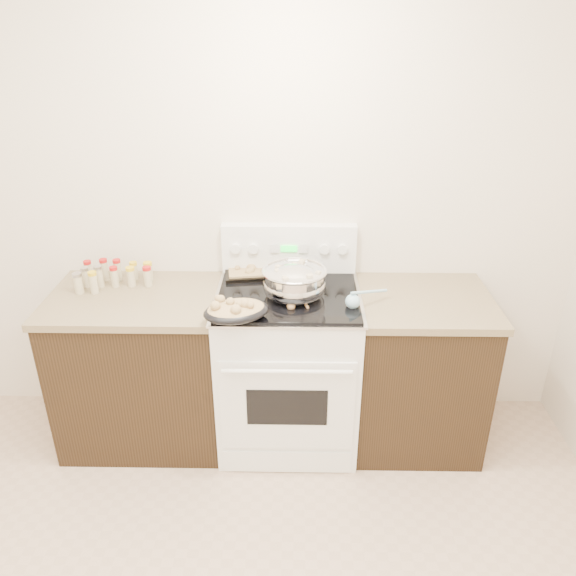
{
  "coord_description": "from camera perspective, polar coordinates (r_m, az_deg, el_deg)",
  "views": [
    {
      "loc": [
        0.39,
        -1.25,
        2.28
      ],
      "look_at": [
        0.35,
        1.37,
        1.0
      ],
      "focal_mm": 35.0,
      "sensor_mm": 36.0,
      "label": 1
    }
  ],
  "objects": [
    {
      "name": "mixing_bowl",
      "position": [
        2.93,
        0.65,
        0.55
      ],
      "size": [
        0.44,
        0.44,
        0.2
      ],
      "color": "silver",
      "rests_on": "kitchen_range"
    },
    {
      "name": "spice_jars",
      "position": [
        3.26,
        -17.45,
        1.26
      ],
      "size": [
        0.4,
        0.23,
        0.13
      ],
      "color": "#BFB28C",
      "rests_on": "counter_left"
    },
    {
      "name": "kitchen_range",
      "position": [
        3.22,
        0.02,
        -7.75
      ],
      "size": [
        0.78,
        0.73,
        1.22
      ],
      "color": "white",
      "rests_on": "ground"
    },
    {
      "name": "wooden_spoon",
      "position": [
        2.87,
        0.62,
        -1.53
      ],
      "size": [
        0.11,
        0.24,
        0.04
      ],
      "color": "tan",
      "rests_on": "kitchen_range"
    },
    {
      "name": "counter_right",
      "position": [
        3.31,
        12.87,
        -8.03
      ],
      "size": [
        0.73,
        0.67,
        0.92
      ],
      "color": "black",
      "rests_on": "ground"
    },
    {
      "name": "blue_ladle",
      "position": [
        2.87,
        6.8,
        -1.25
      ],
      "size": [
        0.23,
        0.18,
        0.1
      ],
      "color": "#91BFD9",
      "rests_on": "kitchen_range"
    },
    {
      "name": "room_shell",
      "position": [
        1.43,
        -15.08,
        1.32
      ],
      "size": [
        4.1,
        3.6,
        2.75
      ],
      "color": "silver",
      "rests_on": "ground"
    },
    {
      "name": "roasting_pan",
      "position": [
        2.73,
        -5.32,
        -2.25
      ],
      "size": [
        0.38,
        0.32,
        0.11
      ],
      "color": "black",
      "rests_on": "kitchen_range"
    },
    {
      "name": "baking_sheet",
      "position": [
        3.24,
        -2.84,
        1.94
      ],
      "size": [
        0.44,
        0.34,
        0.06
      ],
      "color": "black",
      "rests_on": "kitchen_range"
    },
    {
      "name": "counter_left",
      "position": [
        3.36,
        -14.43,
        -7.72
      ],
      "size": [
        0.93,
        0.67,
        0.92
      ],
      "color": "black",
      "rests_on": "ground"
    }
  ]
}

